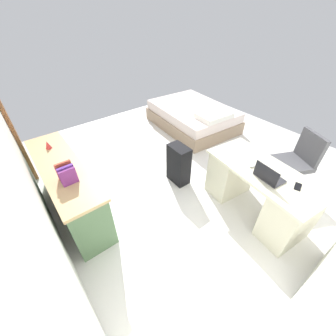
% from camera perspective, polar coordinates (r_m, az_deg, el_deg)
% --- Properties ---
extents(ground_plane, '(5.63, 5.63, 0.00)m').
position_cam_1_polar(ground_plane, '(3.86, 4.84, 0.04)').
color(ground_plane, silver).
extents(wall_back, '(4.63, 0.10, 2.50)m').
position_cam_1_polar(wall_back, '(2.46, -36.32, 2.51)').
color(wall_back, silver).
rests_on(wall_back, ground_plane).
extents(door_wooden, '(0.88, 0.05, 2.04)m').
position_cam_1_polar(door_wooden, '(4.16, -37.39, 11.42)').
color(door_wooden, brown).
rests_on(door_wooden, ground_plane).
extents(desk, '(1.51, 0.83, 0.74)m').
position_cam_1_polar(desk, '(3.11, 22.68, -5.57)').
color(desk, beige).
rests_on(desk, ground_plane).
extents(office_chair, '(0.62, 0.62, 0.94)m').
position_cam_1_polar(office_chair, '(3.75, 30.61, 0.68)').
color(office_chair, black).
rests_on(office_chair, ground_plane).
extents(credenza, '(1.80, 0.48, 0.79)m').
position_cam_1_polar(credenza, '(3.18, -24.85, -4.92)').
color(credenza, '#4C6B47').
rests_on(credenza, ground_plane).
extents(bed, '(2.00, 1.54, 0.58)m').
position_cam_1_polar(bed, '(5.12, 6.63, 13.48)').
color(bed, gray).
rests_on(bed, ground_plane).
extents(suitcase_black, '(0.36, 0.23, 0.66)m').
position_cam_1_polar(suitcase_black, '(3.39, 2.85, 0.96)').
color(suitcase_black, black).
rests_on(suitcase_black, ground_plane).
extents(laptop, '(0.33, 0.26, 0.21)m').
position_cam_1_polar(laptop, '(2.73, 25.16, -1.96)').
color(laptop, '#333338').
rests_on(laptop, desk).
extents(computer_mouse, '(0.07, 0.11, 0.03)m').
position_cam_1_polar(computer_mouse, '(2.89, 21.60, 0.64)').
color(computer_mouse, white).
rests_on(computer_mouse, desk).
extents(cell_phone_near_laptop, '(0.10, 0.15, 0.01)m').
position_cam_1_polar(cell_phone_near_laptop, '(2.82, 31.34, -4.25)').
color(cell_phone_near_laptop, black).
rests_on(cell_phone_near_laptop, desk).
extents(book_row, '(0.20, 0.17, 0.22)m').
position_cam_1_polar(book_row, '(2.61, -25.49, -1.19)').
color(book_row, '#752E78').
rests_on(book_row, credenza).
extents(figurine_small, '(0.08, 0.08, 0.11)m').
position_cam_1_polar(figurine_small, '(3.33, -29.43, 5.40)').
color(figurine_small, red).
rests_on(figurine_small, credenza).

